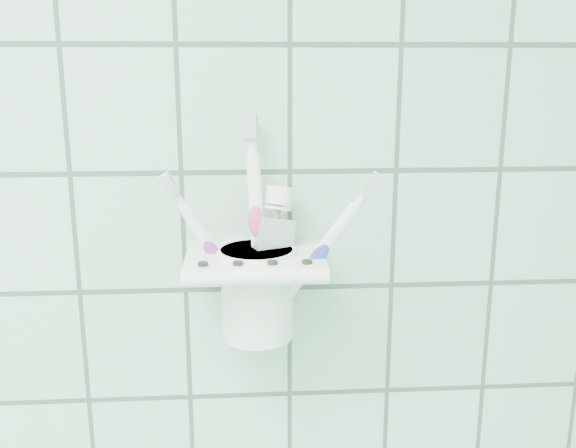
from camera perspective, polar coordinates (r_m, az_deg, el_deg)
The scene contains 6 objects.
holder_bracket at distance 0.64m, azimuth -2.98°, elevation -3.40°, with size 0.14×0.11×0.04m.
cup at distance 0.66m, azimuth -2.77°, elevation -5.81°, with size 0.08×0.08×0.09m.
toothbrush_pink at distance 0.65m, azimuth -2.62°, elevation -1.27°, with size 0.09×0.02×0.18m.
toothbrush_blue at distance 0.63m, azimuth -2.31°, elevation -0.16°, with size 0.02×0.05×0.22m.
toothbrush_orange at distance 0.63m, azimuth -2.64°, elevation -1.00°, with size 0.11×0.03×0.19m.
toothpaste_tube at distance 0.63m, azimuth -2.32°, elevation -2.41°, with size 0.06×0.05×0.16m.
Camera 1 is at (0.63, 0.54, 1.49)m, focal length 40.00 mm.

